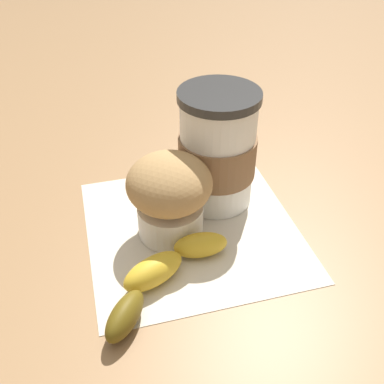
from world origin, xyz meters
name	(u,v)px	position (x,y,z in m)	size (l,w,h in m)	color
ground_plane	(192,229)	(0.00, 0.00, 0.00)	(3.00, 3.00, 0.00)	#936D47
paper_napkin	(192,228)	(0.00, 0.00, 0.00)	(0.24, 0.24, 0.00)	beige
coffee_cup	(217,150)	(-0.05, 0.04, 0.07)	(0.09, 0.09, 0.15)	white
muffin	(169,192)	(0.00, -0.03, 0.06)	(0.09, 0.09, 0.10)	white
banana	(160,275)	(0.08, -0.05, 0.02)	(0.12, 0.14, 0.03)	gold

